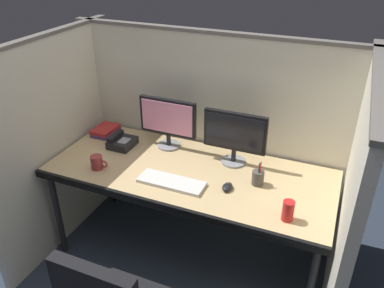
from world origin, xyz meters
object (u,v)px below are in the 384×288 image
object	(u,v)px
monitor_right	(235,135)
keyboard_main	(171,182)
book_stack	(105,131)
computer_mouse	(227,187)
coffee_mug	(97,162)
desk	(188,178)
pen_cup	(258,178)
monitor_left	(168,120)
soda_can	(288,211)
desk_phone	(122,142)

from	to	relation	value
monitor_right	keyboard_main	xyz separation A→B (m)	(-0.28, -0.40, -0.20)
monitor_right	book_stack	size ratio (longest dim) A/B	2.04
computer_mouse	coffee_mug	xyz separation A→B (m)	(-0.88, -0.11, 0.03)
computer_mouse	coffee_mug	distance (m)	0.89
desk	book_stack	xyz separation A→B (m)	(-0.82, 0.25, 0.08)
desk	coffee_mug	world-z (taller)	coffee_mug
computer_mouse	pen_cup	bearing A→B (deg)	38.69
monitor_left	computer_mouse	xyz separation A→B (m)	(0.57, -0.35, -0.20)
computer_mouse	pen_cup	world-z (taller)	pen_cup
soda_can	pen_cup	xyz separation A→B (m)	(-0.24, 0.27, -0.01)
desk	monitor_right	distance (m)	0.42
computer_mouse	book_stack	distance (m)	1.17
keyboard_main	desk	bearing A→B (deg)	75.01
monitor_right	soda_can	xyz separation A→B (m)	(0.46, -0.47, -0.15)
keyboard_main	book_stack	bearing A→B (deg)	151.45
computer_mouse	desk_phone	xyz separation A→B (m)	(-0.90, 0.22, 0.02)
desk_phone	monitor_left	bearing A→B (deg)	22.32
keyboard_main	desk_phone	world-z (taller)	desk_phone
monitor_right	book_stack	world-z (taller)	monitor_right
monitor_right	coffee_mug	bearing A→B (deg)	-152.33
coffee_mug	desk_phone	bearing A→B (deg)	92.94
soda_can	pen_cup	bearing A→B (deg)	130.99
monitor_right	computer_mouse	size ratio (longest dim) A/B	4.48
computer_mouse	book_stack	bearing A→B (deg)	163.02
desk	monitor_left	bearing A→B (deg)	135.87
desk	pen_cup	size ratio (longest dim) A/B	11.22
monitor_left	desk_phone	xyz separation A→B (m)	(-0.32, -0.13, -0.18)
monitor_left	book_stack	distance (m)	0.58
monitor_right	book_stack	distance (m)	1.08
desk	book_stack	world-z (taller)	book_stack
computer_mouse	book_stack	xyz separation A→B (m)	(-1.12, 0.34, 0.01)
pen_cup	coffee_mug	bearing A→B (deg)	-167.15
monitor_right	keyboard_main	distance (m)	0.53
keyboard_main	computer_mouse	xyz separation A→B (m)	(0.35, 0.08, 0.01)
pen_cup	book_stack	world-z (taller)	pen_cup
monitor_left	keyboard_main	world-z (taller)	monitor_left
keyboard_main	coffee_mug	world-z (taller)	coffee_mug
pen_cup	book_stack	bearing A→B (deg)	170.45
computer_mouse	soda_can	size ratio (longest dim) A/B	0.79
desk	keyboard_main	xyz separation A→B (m)	(-0.04, -0.17, 0.06)
desk	keyboard_main	distance (m)	0.18
desk	desk_phone	bearing A→B (deg)	167.42
book_stack	desk_phone	bearing A→B (deg)	-28.50
coffee_mug	pen_cup	bearing A→B (deg)	12.85
computer_mouse	soda_can	world-z (taller)	soda_can
monitor_left	pen_cup	distance (m)	0.79
monitor_left	soda_can	xyz separation A→B (m)	(0.97, -0.50, -0.15)
pen_cup	keyboard_main	bearing A→B (deg)	-157.71
desk	soda_can	xyz separation A→B (m)	(0.70, -0.23, 0.11)
keyboard_main	coffee_mug	distance (m)	0.54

